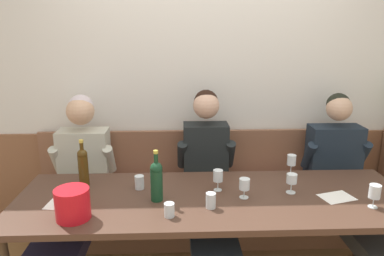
{
  "coord_description": "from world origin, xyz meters",
  "views": [
    {
      "loc": [
        -0.23,
        -1.99,
        1.78
      ],
      "look_at": [
        -0.13,
        0.44,
        1.12
      ],
      "focal_mm": 33.38,
      "sensor_mm": 36.0,
      "label": 1
    }
  ],
  "objects_px": {
    "dining_table": "(214,206)",
    "wine_glass_left_end": "(218,177)",
    "wall_bench": "(206,208)",
    "water_tumbler_center": "(211,201)",
    "wine_bottle_green_tall": "(156,180)",
    "wine_glass_mid_right": "(291,161)",
    "wine_glass_center_rear": "(244,185)",
    "person_left_seat": "(74,191)",
    "wine_glass_near_bucket": "(292,179)",
    "wine_glass_mid_left": "(375,193)",
    "person_center_right_seat": "(351,189)",
    "person_center_left_seat": "(209,186)",
    "ice_bucket": "(73,204)",
    "water_tumbler_left": "(139,182)",
    "water_tumbler_right": "(169,210)",
    "wine_bottle_amber_mid": "(83,166)"
  },
  "relations": [
    {
      "from": "dining_table",
      "to": "wine_glass_center_rear",
      "type": "xyz_separation_m",
      "value": [
        0.19,
        -0.02,
        0.16
      ]
    },
    {
      "from": "dining_table",
      "to": "wine_glass_center_rear",
      "type": "bearing_deg",
      "value": -7.19
    },
    {
      "from": "wine_glass_left_end",
      "to": "wine_glass_mid_left",
      "type": "distance_m",
      "value": 0.96
    },
    {
      "from": "water_tumbler_right",
      "to": "water_tumbler_center",
      "type": "xyz_separation_m",
      "value": [
        0.25,
        0.1,
        0.01
      ]
    },
    {
      "from": "wine_bottle_amber_mid",
      "to": "wine_glass_center_rear",
      "type": "relative_size",
      "value": 2.54
    },
    {
      "from": "wine_glass_near_bucket",
      "to": "water_tumbler_right",
      "type": "height_order",
      "value": "wine_glass_near_bucket"
    },
    {
      "from": "ice_bucket",
      "to": "person_center_left_seat",
      "type": "bearing_deg",
      "value": 35.33
    },
    {
      "from": "wall_bench",
      "to": "wine_glass_mid_left",
      "type": "relative_size",
      "value": 19.58
    },
    {
      "from": "person_center_left_seat",
      "to": "ice_bucket",
      "type": "xyz_separation_m",
      "value": [
        -0.83,
        -0.59,
        0.17
      ]
    },
    {
      "from": "dining_table",
      "to": "wine_glass_left_end",
      "type": "relative_size",
      "value": 17.71
    },
    {
      "from": "person_left_seat",
      "to": "wine_glass_mid_right",
      "type": "bearing_deg",
      "value": -0.15
    },
    {
      "from": "person_left_seat",
      "to": "wine_glass_center_rear",
      "type": "xyz_separation_m",
      "value": [
        1.2,
        -0.36,
        0.19
      ]
    },
    {
      "from": "wine_glass_center_rear",
      "to": "person_left_seat",
      "type": "bearing_deg",
      "value": 163.25
    },
    {
      "from": "wine_glass_mid_right",
      "to": "wine_glass_left_end",
      "type": "bearing_deg",
      "value": -157.3
    },
    {
      "from": "water_tumbler_left",
      "to": "wine_bottle_amber_mid",
      "type": "bearing_deg",
      "value": 169.87
    },
    {
      "from": "person_center_right_seat",
      "to": "wine_glass_center_rear",
      "type": "xyz_separation_m",
      "value": [
        -0.89,
        -0.35,
        0.2
      ]
    },
    {
      "from": "dining_table",
      "to": "wine_glass_left_end",
      "type": "xyz_separation_m",
      "value": [
        0.03,
        0.09,
        0.17
      ]
    },
    {
      "from": "person_left_seat",
      "to": "person_center_right_seat",
      "type": "bearing_deg",
      "value": -0.37
    },
    {
      "from": "ice_bucket",
      "to": "water_tumbler_left",
      "type": "height_order",
      "value": "ice_bucket"
    },
    {
      "from": "dining_table",
      "to": "wine_glass_mid_left",
      "type": "height_order",
      "value": "wine_glass_mid_left"
    },
    {
      "from": "wine_bottle_amber_mid",
      "to": "wall_bench",
      "type": "bearing_deg",
      "value": 28.54
    },
    {
      "from": "wine_bottle_green_tall",
      "to": "wine_glass_near_bucket",
      "type": "relative_size",
      "value": 2.52
    },
    {
      "from": "wall_bench",
      "to": "water_tumbler_center",
      "type": "bearing_deg",
      "value": -92.53
    },
    {
      "from": "person_left_seat",
      "to": "ice_bucket",
      "type": "relative_size",
      "value": 6.55
    },
    {
      "from": "wine_glass_mid_right",
      "to": "dining_table",
      "type": "bearing_deg",
      "value": -151.28
    },
    {
      "from": "person_center_right_seat",
      "to": "water_tumbler_left",
      "type": "height_order",
      "value": "person_center_right_seat"
    },
    {
      "from": "wall_bench",
      "to": "water_tumbler_left",
      "type": "xyz_separation_m",
      "value": [
        -0.5,
        -0.55,
        0.5
      ]
    },
    {
      "from": "person_left_seat",
      "to": "wine_glass_left_end",
      "type": "height_order",
      "value": "person_left_seat"
    },
    {
      "from": "person_left_seat",
      "to": "wine_bottle_amber_mid",
      "type": "height_order",
      "value": "person_left_seat"
    },
    {
      "from": "wine_glass_mid_left",
      "to": "wine_glass_near_bucket",
      "type": "xyz_separation_m",
      "value": [
        -0.44,
        0.22,
        -0.0
      ]
    },
    {
      "from": "dining_table",
      "to": "wine_glass_center_rear",
      "type": "distance_m",
      "value": 0.25
    },
    {
      "from": "wine_bottle_green_tall",
      "to": "wine_glass_mid_left",
      "type": "height_order",
      "value": "wine_bottle_green_tall"
    },
    {
      "from": "person_center_left_seat",
      "to": "ice_bucket",
      "type": "bearing_deg",
      "value": -144.67
    },
    {
      "from": "person_center_right_seat",
      "to": "wine_bottle_green_tall",
      "type": "relative_size",
      "value": 3.86
    },
    {
      "from": "person_left_seat",
      "to": "wine_glass_center_rear",
      "type": "bearing_deg",
      "value": -16.75
    },
    {
      "from": "wine_glass_near_bucket",
      "to": "water_tumbler_center",
      "type": "relative_size",
      "value": 1.39
    },
    {
      "from": "dining_table",
      "to": "ice_bucket",
      "type": "bearing_deg",
      "value": -163.54
    },
    {
      "from": "wine_glass_near_bucket",
      "to": "person_left_seat",
      "type": "bearing_deg",
      "value": 168.87
    },
    {
      "from": "person_center_right_seat",
      "to": "wine_glass_mid_right",
      "type": "bearing_deg",
      "value": 178.87
    },
    {
      "from": "dining_table",
      "to": "person_center_left_seat",
      "type": "relative_size",
      "value": 1.94
    },
    {
      "from": "wine_glass_mid_left",
      "to": "water_tumbler_right",
      "type": "relative_size",
      "value": 1.77
    },
    {
      "from": "wine_bottle_green_tall",
      "to": "wine_glass_near_bucket",
      "type": "bearing_deg",
      "value": 4.71
    },
    {
      "from": "wall_bench",
      "to": "water_tumbler_right",
      "type": "xyz_separation_m",
      "value": [
        -0.29,
        -0.94,
        0.5
      ]
    },
    {
      "from": "person_center_left_seat",
      "to": "water_tumbler_right",
      "type": "bearing_deg",
      "value": -115.5
    },
    {
      "from": "wine_glass_left_end",
      "to": "wine_glass_mid_left",
      "type": "relative_size",
      "value": 0.99
    },
    {
      "from": "wine_bottle_green_tall",
      "to": "wine_glass_mid_right",
      "type": "bearing_deg",
      "value": 20.67
    },
    {
      "from": "wall_bench",
      "to": "ice_bucket",
      "type": "relative_size",
      "value": 14.56
    },
    {
      "from": "dining_table",
      "to": "person_left_seat",
      "type": "relative_size",
      "value": 1.99
    },
    {
      "from": "water_tumbler_left",
      "to": "wine_glass_near_bucket",
      "type": "bearing_deg",
      "value": -5.79
    },
    {
      "from": "person_center_right_seat",
      "to": "wine_glass_near_bucket",
      "type": "bearing_deg",
      "value": -153.09
    }
  ]
}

